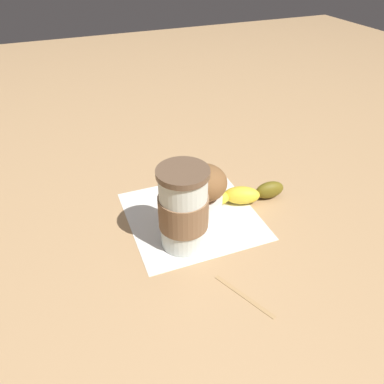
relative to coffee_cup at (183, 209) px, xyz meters
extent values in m
plane|color=tan|center=(0.06, -0.04, -0.07)|extent=(3.00, 3.00, 0.00)
cube|color=white|center=(0.06, -0.04, -0.07)|extent=(0.24, 0.24, 0.00)
cylinder|color=silver|center=(0.00, 0.00, 0.00)|extent=(0.08, 0.08, 0.14)
cylinder|color=brown|center=(0.00, 0.00, 0.07)|extent=(0.08, 0.08, 0.01)
cylinder|color=#846042|center=(0.00, 0.00, -0.01)|extent=(0.08, 0.08, 0.06)
cylinder|color=white|center=(0.06, -0.07, -0.05)|extent=(0.07, 0.07, 0.04)
ellipsoid|color=brown|center=(0.06, -0.07, 0.00)|extent=(0.08, 0.08, 0.07)
ellipsoid|color=yellow|center=(0.13, -0.05, -0.05)|extent=(0.07, 0.05, 0.04)
ellipsoid|color=yellow|center=(0.08, -0.09, -0.05)|extent=(0.08, 0.08, 0.04)
ellipsoid|color=yellow|center=(0.06, -0.15, -0.05)|extent=(0.06, 0.08, 0.04)
ellipsoid|color=brown|center=(0.06, -0.21, -0.05)|extent=(0.03, 0.06, 0.04)
cube|color=tan|center=(-0.14, -0.04, -0.07)|extent=(0.10, 0.05, 0.00)
camera|label=1|loc=(-0.45, 0.17, 0.38)|focal=35.00mm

